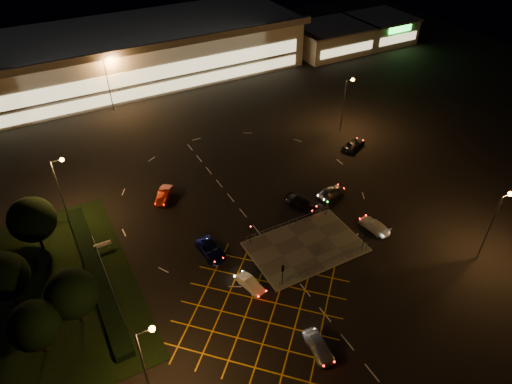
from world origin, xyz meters
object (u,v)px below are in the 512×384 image
signal_nw (250,230)px  car_left_blue (211,250)px  signal_sw (283,271)px  car_near_silver (319,346)px  signal_se (364,237)px  car_approach_white (374,225)px  car_right_silver (331,191)px  car_queue_white (250,284)px  signal_ne (327,202)px  car_circ_red (164,195)px  car_east_grey (354,144)px  car_far_dkgrey (302,203)px

signal_nw → car_left_blue: size_ratio=0.62×
signal_sw → car_left_blue: size_ratio=0.62×
signal_nw → car_near_silver: bearing=-94.1°
signal_se → car_left_blue: signal_se is taller
car_left_blue → car_approach_white: 22.24m
signal_nw → car_right_silver: bearing=12.4°
car_queue_white → car_approach_white: car_approach_white is taller
signal_ne → car_approach_white: signal_ne is taller
signal_nw → car_approach_white: bearing=-18.9°
signal_nw → car_circ_red: signal_nw is taller
car_left_blue → car_approach_white: (21.34, -6.25, -0.03)m
signal_nw → signal_ne: 12.00m
car_left_blue → car_queue_white: bearing=-80.3°
car_near_silver → car_right_silver: size_ratio=1.02×
signal_sw → signal_nw: bearing=-90.0°
car_queue_white → car_right_silver: (18.84, 9.88, 0.12)m
car_approach_white → signal_se: bearing=24.0°
car_queue_white → car_right_silver: size_ratio=0.87×
car_near_silver → car_queue_white: bearing=107.9°
car_left_blue → car_circ_red: bearing=92.1°
signal_nw → signal_ne: (12.00, 0.00, 0.00)m
signal_sw → signal_ne: bearing=-146.4°
signal_se → car_left_blue: 19.43m
car_queue_white → car_east_grey: size_ratio=0.81×
car_right_silver → car_circ_red: 24.65m
car_approach_white → car_near_silver: bearing=27.0°
car_near_silver → car_far_dkgrey: size_ratio=0.94×
signal_se → signal_ne: size_ratio=1.00×
car_right_silver → car_east_grey: bearing=-60.8°
car_right_silver → car_approach_white: 8.90m
car_circ_red → car_east_grey: car_circ_red is taller
signal_sw → car_right_silver: bearing=-143.5°
car_queue_white → car_circ_red: bearing=84.9°
car_right_silver → car_east_grey: size_ratio=0.92×
car_left_blue → car_right_silver: 20.77m
signal_nw → car_circ_red: bearing=115.1°
signal_sw → signal_nw: 7.99m
car_near_silver → car_approach_white: bearing=40.6°
signal_se → car_near_silver: signal_se is taller
car_queue_white → car_near_silver: bearing=-92.2°
car_far_dkgrey → car_right_silver: car_right_silver is taller
car_left_blue → car_approach_white: car_left_blue is taller
car_near_silver → car_approach_white: car_near_silver is taller
signal_nw → signal_sw: bearing=-90.0°
signal_ne → car_queue_white: size_ratio=0.81×
signal_nw → car_right_silver: size_ratio=0.71×
car_queue_white → car_left_blue: bearing=89.8°
car_right_silver → car_east_grey: 14.65m
car_right_silver → car_approach_white: car_right_silver is taller
signal_sw → car_circ_red: (-6.72, 22.36, -1.62)m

